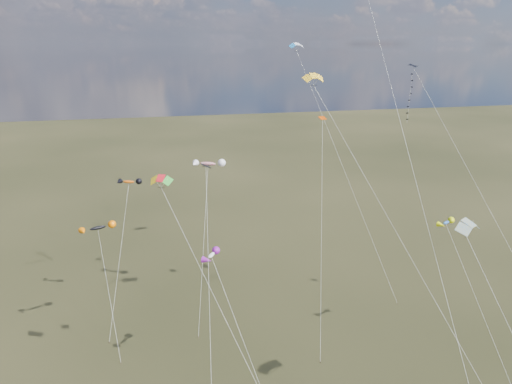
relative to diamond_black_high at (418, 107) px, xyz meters
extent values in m
cube|color=black|center=(-0.72, 0.88, 4.62)|extent=(1.28, 1.28, 0.32)
cylinder|color=silver|center=(5.90, -7.23, -10.88)|extent=(13.28, 16.24, 31.03)
cylinder|color=silver|center=(-8.09, -13.90, -4.98)|extent=(1.00, 30.29, 42.84)
cube|color=black|center=(-25.98, -7.06, -3.84)|extent=(0.88, 0.92, 0.32)
cylinder|color=silver|center=(-26.83, -13.43, -15.12)|extent=(1.73, 12.75, 22.56)
cube|color=#E14200|center=(-10.43, 3.71, -1.53)|extent=(0.96, 0.92, 0.30)
cylinder|color=silver|center=(-12.39, -2.65, -13.96)|extent=(3.96, 12.76, 24.88)
cube|color=#332316|center=(-14.36, -9.02, -26.33)|extent=(0.10, 0.10, 0.12)
cylinder|color=silver|center=(-7.34, -11.67, -11.33)|extent=(11.81, 22.62, 30.13)
cylinder|color=silver|center=(-4.65, 8.91, -9.70)|extent=(9.42, 18.10, 33.40)
cube|color=#332316|center=(0.04, -0.13, -26.33)|extent=(0.10, 0.10, 0.12)
cylinder|color=silver|center=(-25.59, -13.40, -15.55)|extent=(9.23, 12.36, 21.69)
ellipsoid|color=black|center=(-37.51, 3.08, -13.12)|extent=(3.78, 2.21, 0.98)
cylinder|color=silver|center=(-36.62, -0.59, -19.76)|extent=(1.80, 7.37, 13.28)
cube|color=#332316|center=(-35.73, -4.26, -26.33)|extent=(0.10, 0.10, 0.12)
ellipsoid|color=#E35A0F|center=(-33.93, 8.55, -9.42)|extent=(3.07, 1.86, 0.90)
cylinder|color=silver|center=(-35.60, 4.20, -17.91)|extent=(3.37, 8.73, 16.98)
cube|color=#332316|center=(-37.28, -0.16, -26.33)|extent=(0.10, 0.10, 0.12)
ellipsoid|color=white|center=(-25.70, -6.91, -13.11)|extent=(2.00, 2.36, 0.90)
cylinder|color=silver|center=(-23.58, -12.32, -19.75)|extent=(4.28, 10.85, 13.30)
ellipsoid|color=red|center=(-23.92, 8.60, -7.68)|extent=(4.20, 2.69, 1.21)
cylinder|color=silver|center=(-25.44, 3.57, -17.03)|extent=(3.07, 10.09, 18.73)
cube|color=#332316|center=(-26.96, -1.46, -26.33)|extent=(0.10, 0.10, 0.12)
ellipsoid|color=blue|center=(0.31, -7.38, -11.77)|extent=(2.20, 1.56, 0.85)
cylinder|color=silver|center=(1.61, -12.68, -19.08)|extent=(2.61, 10.63, 14.64)
camera|label=1|loc=(-30.66, -48.23, 6.97)|focal=32.00mm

